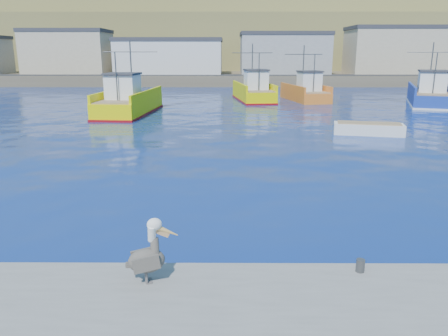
# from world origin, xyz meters

# --- Properties ---
(ground) EXTENTS (260.00, 260.00, 0.00)m
(ground) POSITION_xyz_m (0.00, 0.00, 0.00)
(ground) COLOR navy
(ground) RESTS_ON ground
(dock_bollards) EXTENTS (36.20, 0.20, 0.30)m
(dock_bollards) POSITION_xyz_m (0.60, -3.40, 0.65)
(dock_bollards) COLOR #4C4C4C
(dock_bollards) RESTS_ON dock
(far_shore) EXTENTS (200.00, 81.00, 24.00)m
(far_shore) POSITION_xyz_m (0.00, 109.20, 8.98)
(far_shore) COLOR brown
(far_shore) RESTS_ON ground
(trawler_yellow_a) EXTENTS (4.91, 11.01, 6.45)m
(trawler_yellow_a) POSITION_xyz_m (-8.79, 26.57, 1.01)
(trawler_yellow_a) COLOR #EDE300
(trawler_yellow_a) RESTS_ON ground
(trawler_yellow_b) EXTENTS (4.79, 10.26, 6.34)m
(trawler_yellow_b) POSITION_xyz_m (3.04, 37.62, 0.97)
(trawler_yellow_b) COLOR #EDE300
(trawler_yellow_b) RESTS_ON ground
(trawler_blue) EXTENTS (6.80, 11.07, 6.41)m
(trawler_blue) POSITION_xyz_m (21.06, 33.50, 1.00)
(trawler_blue) COLOR #1B3899
(trawler_blue) RESTS_ON ground
(boat_orange) EXTENTS (4.66, 8.88, 6.10)m
(boat_orange) POSITION_xyz_m (8.90, 37.47, 1.04)
(boat_orange) COLOR orange
(boat_orange) RESTS_ON ground
(skiff_mid) EXTENTS (4.72, 2.50, 0.98)m
(skiff_mid) POSITION_xyz_m (9.46, 16.50, 0.31)
(skiff_mid) COLOR silver
(skiff_mid) RESTS_ON ground
(pelican) EXTENTS (1.17, 0.66, 1.45)m
(pelican) POSITION_xyz_m (-1.73, -3.86, 1.12)
(pelican) COLOR #595451
(pelican) RESTS_ON dock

